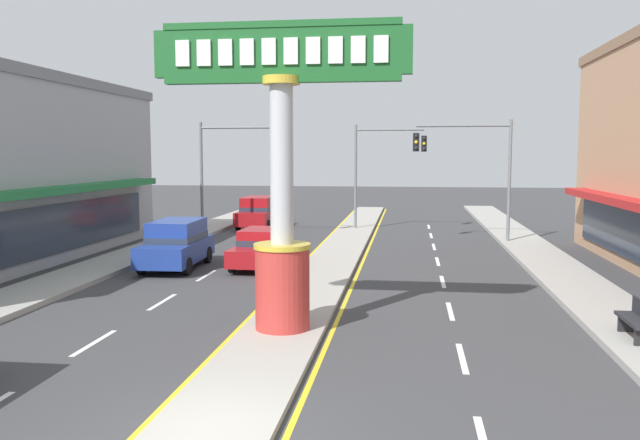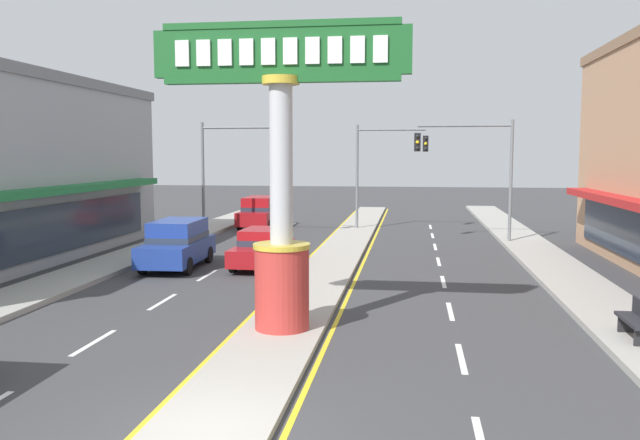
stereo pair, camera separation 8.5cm
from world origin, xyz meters
TOP-DOWN VIEW (x-y plane):
  - ground_plane at (0.00, 0.00)m, footprint 160.00×160.00m
  - median_strip at (0.00, 18.00)m, footprint 2.09×52.00m
  - sidewalk_left at (-8.81, 16.00)m, footprint 2.33×60.00m
  - sidewalk_right at (8.81, 16.00)m, footprint 2.33×60.00m
  - lane_markings at (0.00, 16.65)m, footprint 8.83×52.00m
  - district_sign at (0.00, 6.20)m, footprint 6.34×1.43m
  - traffic_light_left_side at (-6.28, 24.56)m, footprint 4.86×0.46m
  - traffic_light_right_side at (6.28, 23.80)m, footprint 4.86×0.46m
  - traffic_light_median_far at (1.46, 28.88)m, footprint 4.20×0.46m
  - sedan_near_right_lane at (-2.69, 15.69)m, footprint 1.93×4.35m
  - suv_near_left_lane at (-6.00, 15.02)m, footprint 2.10×4.67m
  - suv_mid_left_lane at (-5.99, 29.14)m, footprint 1.99×4.61m
  - street_bench at (8.51, 6.29)m, footprint 0.48×1.60m

SIDE VIEW (x-z plane):
  - ground_plane at x=0.00m, z-range 0.00..0.00m
  - lane_markings at x=0.00m, z-range 0.00..0.01m
  - median_strip at x=0.00m, z-range 0.00..0.14m
  - sidewalk_left at x=-8.81m, z-range 0.00..0.18m
  - sidewalk_right at x=8.81m, z-range 0.00..0.18m
  - street_bench at x=8.51m, z-range 0.21..1.09m
  - sedan_near_right_lane at x=-2.69m, z-range 0.02..1.55m
  - suv_near_left_lane at x=-6.00m, z-range 0.03..1.93m
  - suv_mid_left_lane at x=-5.99m, z-range 0.03..1.93m
  - district_sign at x=0.00m, z-range -0.19..7.38m
  - traffic_light_median_far at x=1.46m, z-range 1.09..7.29m
  - traffic_light_left_side at x=-6.28m, z-range 1.15..7.35m
  - traffic_light_right_side at x=6.28m, z-range 1.15..7.35m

